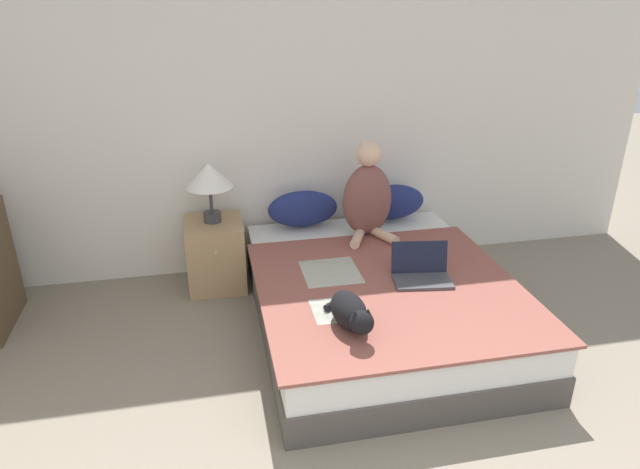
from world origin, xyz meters
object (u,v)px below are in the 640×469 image
(pillow_near, at_px, (303,209))
(person_sitting, at_px, (368,196))
(pillow_far, at_px, (391,202))
(nightstand, at_px, (216,254))
(cat_tabby, at_px, (351,312))
(laptop_open, at_px, (421,273))
(table_lamp, at_px, (209,178))
(bed, at_px, (379,300))

(pillow_near, height_order, person_sitting, person_sitting)
(pillow_far, xyz_separation_m, person_sitting, (-0.27, -0.26, 0.16))
(person_sitting, relative_size, nightstand, 1.36)
(person_sitting, relative_size, cat_tabby, 1.37)
(laptop_open, distance_m, table_lamp, 1.62)
(person_sitting, height_order, table_lamp, person_sitting)
(person_sitting, relative_size, laptop_open, 1.82)
(pillow_near, distance_m, nightstand, 0.74)
(table_lamp, bearing_deg, bed, -37.77)
(cat_tabby, bearing_deg, table_lamp, -160.02)
(pillow_far, relative_size, person_sitting, 0.75)
(pillow_near, bearing_deg, pillow_far, 0.00)
(bed, distance_m, cat_tabby, 0.74)
(bed, xyz_separation_m, pillow_near, (-0.35, 0.87, 0.34))
(bed, distance_m, table_lamp, 1.46)
(bed, distance_m, person_sitting, 0.79)
(table_lamp, bearing_deg, pillow_far, 3.06)
(person_sitting, bearing_deg, bed, -97.42)
(person_sitting, height_order, laptop_open, person_sitting)
(laptop_open, bearing_deg, pillow_far, 90.65)
(bed, bearing_deg, laptop_open, -31.93)
(person_sitting, xyz_separation_m, table_lamp, (-1.11, 0.19, 0.16))
(pillow_near, distance_m, laptop_open, 1.17)
(bed, relative_size, table_lamp, 4.54)
(pillow_far, xyz_separation_m, laptop_open, (-0.13, -1.01, -0.09))
(bed, bearing_deg, table_lamp, 142.23)
(pillow_far, bearing_deg, nightstand, -176.56)
(bed, bearing_deg, pillow_far, 68.06)
(bed, relative_size, person_sitting, 2.83)
(person_sitting, height_order, cat_tabby, person_sitting)
(nightstand, bearing_deg, person_sitting, -9.30)
(cat_tabby, bearing_deg, nightstand, -159.94)
(table_lamp, bearing_deg, laptop_open, -36.79)
(pillow_near, distance_m, pillow_far, 0.70)
(pillow_near, xyz_separation_m, pillow_far, (0.70, 0.00, 0.00))
(pillow_near, relative_size, person_sitting, 0.75)
(person_sitting, xyz_separation_m, cat_tabby, (-0.43, -1.18, -0.20))
(bed, height_order, cat_tabby, cat_tabby)
(bed, xyz_separation_m, cat_tabby, (-0.35, -0.58, 0.30))
(person_sitting, bearing_deg, pillow_far, 44.17)
(bed, height_order, nightstand, nightstand)
(cat_tabby, height_order, laptop_open, laptop_open)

